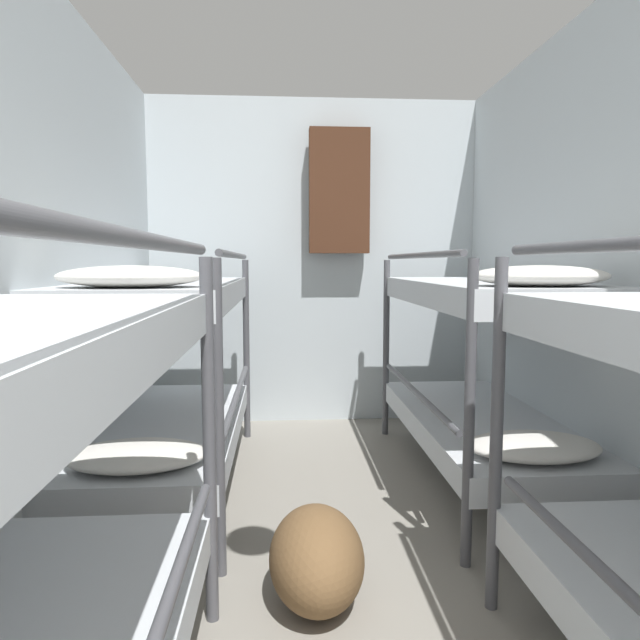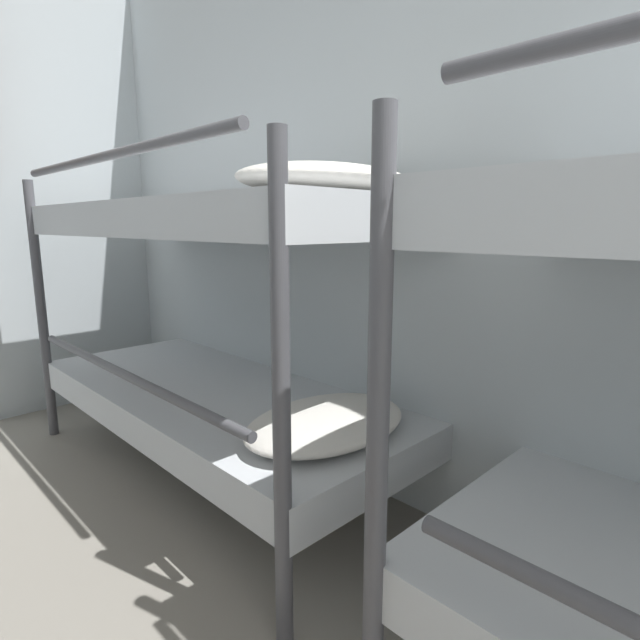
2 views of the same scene
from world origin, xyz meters
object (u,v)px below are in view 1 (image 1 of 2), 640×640
object	(u,v)px
bunk_stack_right_far	(485,360)
hanging_coat	(339,192)
bunk_stack_left_far	(165,364)
duffel_bag	(317,558)

from	to	relation	value
bunk_stack_right_far	hanging_coat	world-z (taller)	hanging_coat
bunk_stack_right_far	hanging_coat	distance (m)	1.76
bunk_stack_left_far	bunk_stack_right_far	xyz separation A→B (m)	(1.70, 0.00, 0.00)
bunk_stack_left_far	duffel_bag	size ratio (longest dim) A/B	3.62
bunk_stack_left_far	bunk_stack_right_far	world-z (taller)	same
duffel_bag	hanging_coat	xyz separation A→B (m)	(0.31, 2.29, 1.57)
bunk_stack_left_far	bunk_stack_right_far	size ratio (longest dim) A/B	1.00
bunk_stack_left_far	duffel_bag	bearing A→B (deg)	-55.06
bunk_stack_left_far	duffel_bag	distance (m)	1.37
bunk_stack_right_far	duffel_bag	distance (m)	1.52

